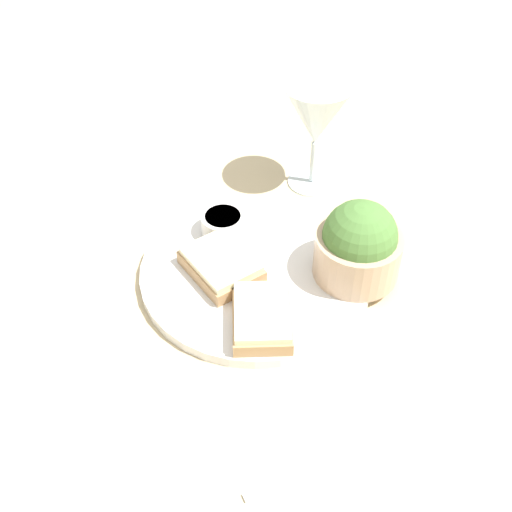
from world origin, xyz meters
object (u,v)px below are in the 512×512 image
Objects in this scene: wine_glass at (316,117)px; fork at (325,462)px; sauce_ramekin at (226,222)px; cheese_toast_near at (221,265)px; cheese_toast_far at (262,317)px; salad_bowl at (359,245)px.

wine_glass is 0.46m from fork.
cheese_toast_near is (-0.06, 0.05, -0.00)m from sauce_ramekin.
cheese_toast_far is 0.31m from wine_glass.
cheese_toast_far reaches higher than fork.
cheese_toast_near is (0.09, 0.14, -0.03)m from salad_bowl.
fork is at bearing 134.34° from salad_bowl.
fork is (-0.33, 0.09, -0.03)m from sauce_ramekin.
wine_glass is 0.92× the size of fork.
cheese_toast_near is 0.27m from fork.
wine_glass is (0.10, -0.21, 0.08)m from cheese_toast_near.
salad_bowl is 0.15m from cheese_toast_far.
fork is at bearing 167.12° from cheese_toast_far.
cheese_toast_near is at bearing 57.06° from salad_bowl.
wine_glass reaches higher than sauce_ramekin.
cheese_toast_far is at bearing 162.63° from sauce_ramekin.
cheese_toast_far is (-0.10, 0.00, -0.00)m from cheese_toast_near.
cheese_toast_near is at bearing -2.82° from cheese_toast_far.
cheese_toast_far is (-0.16, 0.05, -0.00)m from sauce_ramekin.
salad_bowl is 0.61× the size of fork.
sauce_ramekin reaches higher than cheese_toast_far.
salad_bowl is 0.92× the size of cheese_toast_far.
fork is at bearing 164.93° from sauce_ramekin.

